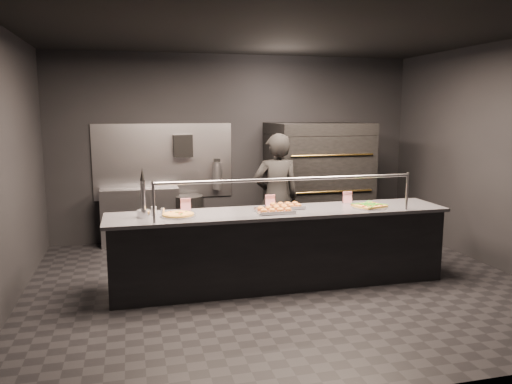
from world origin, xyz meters
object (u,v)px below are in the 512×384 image
at_px(round_pizza, 178,215).
at_px(service_counter, 280,247).
at_px(fire_extinguisher, 217,175).
at_px(slider_tray_b, 286,206).
at_px(slider_tray_a, 274,210).
at_px(beer_tap, 143,203).
at_px(pizza_oven, 317,182).
at_px(trash_bin, 189,219).
at_px(worker, 276,198).
at_px(towel_dispenser, 183,146).
at_px(prep_shelf, 140,217).
at_px(square_pizza, 369,206).

bearing_deg(round_pizza, service_counter, 0.41).
bearing_deg(fire_extinguisher, slider_tray_b, -78.52).
height_order(fire_extinguisher, slider_tray_a, fire_extinguisher).
distance_m(beer_tap, round_pizza, 0.41).
bearing_deg(pizza_oven, trash_bin, 171.08).
bearing_deg(worker, service_counter, 77.75).
bearing_deg(slider_tray_b, towel_dispenser, 114.15).
distance_m(towel_dispenser, round_pizza, 2.50).
height_order(prep_shelf, slider_tray_b, slider_tray_b).
height_order(pizza_oven, square_pizza, pizza_oven).
distance_m(prep_shelf, towel_dispenser, 1.31).
xyz_separation_m(towel_dispenser, slider_tray_a, (0.80, -2.47, -0.60)).
bearing_deg(beer_tap, towel_dispenser, 73.60).
bearing_deg(prep_shelf, beer_tap, -90.00).
bearing_deg(worker, towel_dispenser, -50.42).
bearing_deg(towel_dispenser, pizza_oven, -13.14).
xyz_separation_m(pizza_oven, beer_tap, (-2.80, -1.89, 0.11)).
xyz_separation_m(towel_dispenser, worker, (1.13, -1.43, -0.65)).
bearing_deg(square_pizza, slider_tray_b, 167.76).
xyz_separation_m(service_counter, round_pizza, (-1.22, -0.01, 0.47)).
bearing_deg(slider_tray_b, pizza_oven, 58.21).
distance_m(service_counter, trash_bin, 2.38).
bearing_deg(worker, square_pizza, 131.81).
height_order(pizza_oven, round_pizza, pizza_oven).
height_order(prep_shelf, square_pizza, square_pizza).
xyz_separation_m(towel_dispenser, slider_tray_b, (1.01, -2.25, -0.60)).
xyz_separation_m(prep_shelf, beer_tap, (-0.00, -2.31, 0.63)).
xyz_separation_m(pizza_oven, trash_bin, (-2.04, 0.32, -0.58)).
xyz_separation_m(slider_tray_a, square_pizza, (1.22, 0.00, -0.01)).
xyz_separation_m(prep_shelf, square_pizza, (2.72, -2.40, 0.49)).
bearing_deg(pizza_oven, service_counter, -122.27).
relative_size(slider_tray_a, worker, 0.25).
height_order(service_counter, round_pizza, service_counter).
bearing_deg(slider_tray_a, beer_tap, 176.36).
bearing_deg(beer_tap, service_counter, -0.44).
bearing_deg(pizza_oven, prep_shelf, 171.46).
relative_size(prep_shelf, trash_bin, 1.56).
relative_size(slider_tray_a, slider_tray_b, 1.06).
bearing_deg(prep_shelf, square_pizza, -41.39).
height_order(prep_shelf, beer_tap, beer_tap).
height_order(beer_tap, worker, worker).
xyz_separation_m(beer_tap, square_pizza, (2.72, -0.09, -0.14)).
xyz_separation_m(beer_tap, round_pizza, (0.38, -0.02, -0.15)).
relative_size(beer_tap, trash_bin, 0.73).
xyz_separation_m(fire_extinguisher, round_pizza, (-0.87, -2.41, -0.12)).
distance_m(fire_extinguisher, slider_tray_a, 2.50).
xyz_separation_m(slider_tray_b, worker, (0.12, 0.82, -0.05)).
bearing_deg(beer_tap, square_pizza, -1.93).
bearing_deg(slider_tray_b, trash_bin, 114.52).
distance_m(beer_tap, slider_tray_a, 1.51).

